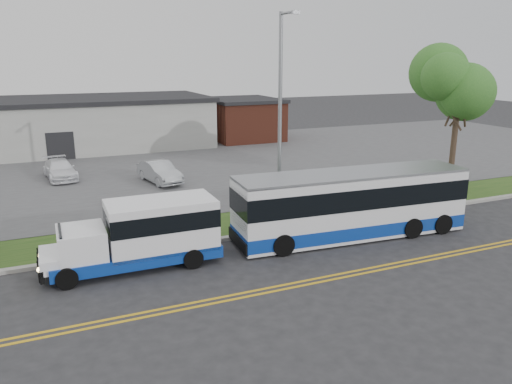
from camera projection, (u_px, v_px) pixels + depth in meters
name	position (u px, v px, depth m)	size (l,w,h in m)	color
ground	(243.00, 247.00, 20.76)	(140.00, 140.00, 0.00)	#28282B
lane_line_north	(285.00, 285.00, 17.35)	(70.00, 0.12, 0.01)	gold
lane_line_south	(289.00, 288.00, 17.09)	(70.00, 0.12, 0.01)	gold
curb	(234.00, 237.00, 21.72)	(80.00, 0.30, 0.15)	#9E9B93
verge	(220.00, 225.00, 23.32)	(80.00, 3.30, 0.10)	#234918
parking_lot	(155.00, 167.00, 35.80)	(80.00, 25.00, 0.10)	#4C4C4F
commercial_building	(56.00, 124.00, 41.80)	(25.40, 10.40, 4.35)	#9E9E99
brick_wing	(243.00, 119.00, 47.30)	(6.30, 7.30, 3.90)	brown
tree_east	(460.00, 85.00, 27.16)	(5.20, 5.20, 8.33)	#3A2920
streetlight_near	(281.00, 112.00, 22.96)	(0.35, 1.53, 9.50)	gray
shuttle_bus	(145.00, 232.00, 18.68)	(6.55, 2.25, 2.50)	#0D3496
transit_bus	(351.00, 204.00, 21.73)	(10.57, 3.09, 2.89)	white
parked_car_a	(160.00, 172.00, 30.94)	(1.40, 4.03, 1.33)	#B3B6BA
parked_car_b	(60.00, 169.00, 31.91)	(1.69, 4.16, 1.21)	white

